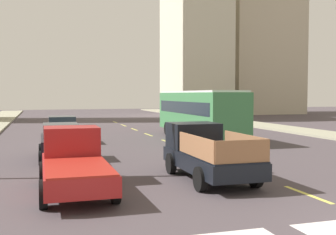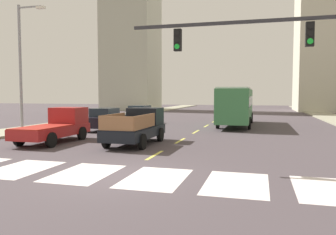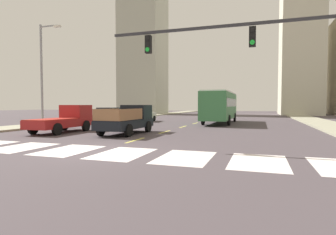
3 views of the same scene
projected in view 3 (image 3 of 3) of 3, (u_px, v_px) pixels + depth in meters
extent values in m
plane|color=#483F43|center=(95.00, 152.00, 11.61)|extent=(160.00, 160.00, 0.00)
cube|color=#9C987F|center=(332.00, 126.00, 24.67)|extent=(3.47, 110.00, 0.15)
cube|color=#9C987F|center=(88.00, 121.00, 32.67)|extent=(3.47, 110.00, 0.15)
cube|color=silver|center=(22.00, 147.00, 12.85)|extent=(1.92, 3.03, 0.01)
cube|color=silver|center=(69.00, 150.00, 12.02)|extent=(1.92, 3.03, 0.01)
cube|color=silver|center=(123.00, 154.00, 11.20)|extent=(1.92, 3.03, 0.01)
cube|color=silver|center=(185.00, 157.00, 10.37)|extent=(1.92, 3.03, 0.01)
cube|color=silver|center=(259.00, 162.00, 9.55)|extent=(1.92, 3.03, 0.01)
cube|color=#DCD252|center=(135.00, 140.00, 15.40)|extent=(0.16, 2.40, 0.01)
cube|color=#DCD252|center=(165.00, 132.00, 20.14)|extent=(0.16, 2.40, 0.01)
cube|color=#DCD252|center=(183.00, 127.00, 24.88)|extent=(0.16, 2.40, 0.01)
cube|color=#DCD252|center=(195.00, 123.00, 29.62)|extent=(0.16, 2.40, 0.01)
cube|color=#DCD252|center=(204.00, 121.00, 34.36)|extent=(0.16, 2.40, 0.01)
cube|color=#DCD252|center=(211.00, 119.00, 39.10)|extent=(0.16, 2.40, 0.01)
cube|color=#DCD252|center=(216.00, 117.00, 43.84)|extent=(0.16, 2.40, 0.01)
cube|color=#DCD252|center=(221.00, 116.00, 48.58)|extent=(0.16, 2.40, 0.01)
cube|color=black|center=(126.00, 124.00, 18.75)|extent=(1.96, 5.20, 0.56)
cube|color=black|center=(136.00, 112.00, 20.33)|extent=(1.84, 1.60, 1.00)
cube|color=#19232D|center=(139.00, 109.00, 20.74)|extent=(1.72, 0.08, 0.56)
cube|color=black|center=(119.00, 120.00, 17.84)|extent=(1.84, 3.30, 0.06)
cylinder|color=black|center=(124.00, 126.00, 20.55)|extent=(0.22, 0.80, 0.80)
cylinder|color=black|center=(148.00, 127.00, 19.94)|extent=(0.22, 0.80, 0.80)
cylinder|color=black|center=(101.00, 130.00, 17.60)|extent=(0.22, 0.80, 0.80)
cylinder|color=black|center=(129.00, 130.00, 16.98)|extent=(0.22, 0.80, 0.80)
cube|color=#8F6241|center=(107.00, 114.00, 18.11)|extent=(0.06, 3.17, 0.70)
cube|color=#8F6241|center=(132.00, 114.00, 17.54)|extent=(0.06, 3.17, 0.70)
cube|color=#8F6241|center=(106.00, 115.00, 16.32)|extent=(1.80, 0.06, 0.70)
cube|color=maroon|center=(61.00, 123.00, 19.64)|extent=(1.96, 5.20, 0.56)
cube|color=maroon|center=(76.00, 112.00, 21.22)|extent=(1.84, 1.60, 1.00)
cube|color=#19232D|center=(79.00, 109.00, 21.63)|extent=(1.72, 0.08, 0.56)
cube|color=#A22017|center=(51.00, 119.00, 18.73)|extent=(1.84, 3.30, 0.06)
cylinder|color=black|center=(64.00, 125.00, 21.44)|extent=(0.22, 0.80, 0.80)
cylinder|color=black|center=(86.00, 126.00, 20.83)|extent=(0.22, 0.80, 0.80)
cylinder|color=black|center=(33.00, 128.00, 18.49)|extent=(0.22, 0.80, 0.80)
cylinder|color=black|center=(57.00, 129.00, 17.87)|extent=(0.22, 0.80, 0.80)
cube|color=#3B7B49|center=(220.00, 106.00, 29.52)|extent=(2.50, 10.80, 2.70)
cube|color=#19232D|center=(220.00, 103.00, 29.51)|extent=(2.52, 9.94, 0.80)
cube|color=silver|center=(220.00, 93.00, 29.46)|extent=(2.40, 10.37, 0.12)
cylinder|color=black|center=(213.00, 117.00, 33.15)|extent=(0.22, 1.00, 1.00)
cylinder|color=black|center=(235.00, 117.00, 32.36)|extent=(0.22, 1.00, 1.00)
cylinder|color=black|center=(203.00, 120.00, 27.16)|extent=(0.22, 1.00, 1.00)
cylinder|color=black|center=(229.00, 120.00, 26.38)|extent=(0.22, 1.00, 1.00)
cube|color=beige|center=(143.00, 116.00, 32.70)|extent=(1.80, 4.40, 0.76)
cube|color=#1E2833|center=(142.00, 110.00, 32.52)|extent=(1.58, 2.11, 0.64)
cylinder|color=black|center=(140.00, 118.00, 34.29)|extent=(0.22, 0.64, 0.64)
cylinder|color=black|center=(154.00, 118.00, 33.72)|extent=(0.22, 0.64, 0.64)
cylinder|color=black|center=(131.00, 119.00, 31.70)|extent=(0.22, 0.64, 0.64)
cylinder|color=black|center=(145.00, 120.00, 31.14)|extent=(0.22, 0.64, 0.64)
cube|color=black|center=(111.00, 118.00, 26.39)|extent=(1.80, 4.40, 0.76)
cube|color=#1E2833|center=(110.00, 111.00, 26.22)|extent=(1.58, 2.11, 0.64)
cylinder|color=black|center=(110.00, 121.00, 27.98)|extent=(0.22, 0.64, 0.64)
cylinder|color=black|center=(126.00, 122.00, 27.42)|extent=(0.22, 0.64, 0.64)
cylinder|color=black|center=(94.00, 123.00, 25.40)|extent=(0.22, 0.64, 0.64)
cylinder|color=black|center=(112.00, 123.00, 24.83)|extent=(0.22, 0.64, 0.64)
cube|color=#2D2D33|center=(238.00, 25.00, 11.87)|extent=(11.88, 0.12, 0.12)
cube|color=black|center=(252.00, 37.00, 11.71)|extent=(0.28, 0.24, 0.84)
cylinder|color=black|center=(252.00, 30.00, 11.57)|extent=(0.20, 0.04, 0.20)
cylinder|color=black|center=(252.00, 36.00, 11.58)|extent=(0.20, 0.04, 0.20)
cylinder|color=green|center=(252.00, 42.00, 11.60)|extent=(0.20, 0.04, 0.20)
cube|color=black|center=(148.00, 44.00, 13.21)|extent=(0.28, 0.24, 0.84)
cylinder|color=black|center=(147.00, 38.00, 13.07)|extent=(0.20, 0.04, 0.20)
cylinder|color=black|center=(147.00, 44.00, 13.08)|extent=(0.20, 0.04, 0.20)
cylinder|color=green|center=(147.00, 49.00, 13.09)|extent=(0.20, 0.04, 0.20)
cylinder|color=gray|center=(42.00, 76.00, 24.50)|extent=(0.20, 0.20, 9.00)
cube|color=gray|center=(49.00, 26.00, 24.02)|extent=(1.80, 0.10, 0.10)
cube|color=silver|center=(57.00, 26.00, 23.74)|extent=(0.60, 0.28, 0.16)
cube|color=#AAAB99|center=(143.00, 20.00, 60.76)|extent=(8.97, 8.37, 41.08)
cube|color=beige|center=(301.00, 32.00, 55.00)|extent=(7.38, 11.79, 32.95)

